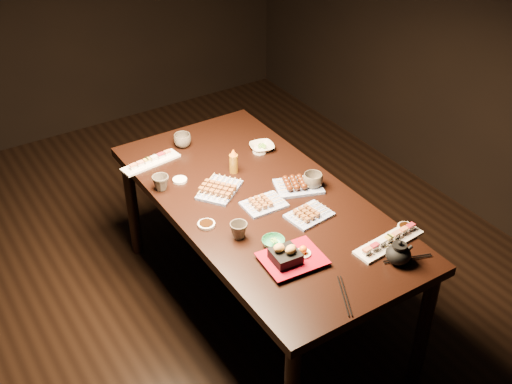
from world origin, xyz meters
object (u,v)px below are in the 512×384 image
Objects in this scene: teapot at (399,252)px; edamame_bowl_cream at (262,147)px; teacup_near_left at (239,230)px; sushi_platter_near at (389,240)px; teacup_far_right at (182,140)px; yakitori_plate_center at (264,201)px; yakitori_plate_right at (309,212)px; sushi_platter_far at (151,160)px; dining_table at (261,256)px; tempura_tray at (293,253)px; condiment_bottle at (233,161)px; teacup_far_left at (161,183)px; teacup_mid_right at (313,181)px; yakitori_plate_left at (219,186)px; edamame_bowl_green at (273,242)px.

edamame_bowl_cream is at bearing 93.21° from teapot.
sushi_platter_near is at bearing -36.62° from teacup_near_left.
sushi_platter_near is 3.73× the size of teacup_far_right.
yakitori_plate_right reaches higher than yakitori_plate_center.
yakitori_plate_center reaches higher than sushi_platter_far.
teapot is at bearing -76.37° from dining_table.
condiment_bottle is (0.16, 0.78, 0.02)m from tempura_tray.
teacup_far_left is at bearing -131.77° from teacup_far_right.
edamame_bowl_cream is 0.95× the size of condiment_bottle.
edamame_bowl_cream is at bearing 4.68° from teacup_far_left.
tempura_tray is (-0.14, -0.48, 0.43)m from dining_table.
teacup_mid_right is at bearing -52.26° from condiment_bottle.
yakitori_plate_center is at bearing -84.32° from teacup_far_right.
teacup_near_left reaches higher than yakitori_plate_left.
yakitori_plate_center is 0.55m from edamame_bowl_cream.
dining_table is 17.34× the size of teacup_mid_right.
yakitori_plate_center is 2.01× the size of teacup_mid_right.
edamame_bowl_cream is (0.28, 0.42, 0.39)m from dining_table.
edamame_bowl_green is 1.03m from teacup_far_right.
sushi_platter_far is 3.91× the size of teacup_far_left.
yakitori_plate_left is at bearing 151.77° from teacup_mid_right.
teacup_near_left is 0.85× the size of teacup_far_right.
yakitori_plate_right is 0.50m from yakitori_plate_left.
yakitori_plate_center is at bearing 107.35° from sushi_platter_far.
dining_table is 0.63m from edamame_bowl_cream.
edamame_bowl_green is 0.79× the size of edamame_bowl_cream.
teapot is at bearing -93.12° from teacup_mid_right.
teacup_far_right is at bearing 86.62° from edamame_bowl_green.
teacup_near_left reaches higher than yakitori_plate_right.
teacup_mid_right is 1.04× the size of teacup_far_right.
teacup_mid_right is (0.54, 0.15, 0.00)m from teacup_near_left.
teacup_far_right is 0.74× the size of teapot.
edamame_bowl_cream is at bearing 59.63° from yakitori_plate_center.
tempura_tray is (-0.00, -0.66, 0.02)m from yakitori_plate_left.
teacup_far_left is at bearing 171.59° from condiment_bottle.
sushi_platter_near is 1.20m from teacup_far_left.
yakitori_plate_left is 1.65× the size of condiment_bottle.
teacup_far_left is 0.61× the size of condiment_bottle.
edamame_bowl_green is at bearing -127.09° from yakitori_plate_left.
yakitori_plate_center reaches higher than edamame_bowl_cream.
teacup_near_left is (-0.56, 0.42, 0.02)m from sushi_platter_near.
edamame_bowl_green is 0.74m from teacup_far_left.
teacup_near_left reaches higher than sushi_platter_far.
tempura_tray is 2.03× the size of teapot.
condiment_bottle is at bearing 1.00° from yakitori_plate_left.
edamame_bowl_green is 0.39× the size of tempura_tray.
dining_table is 0.47m from yakitori_plate_left.
yakitori_plate_center reaches higher than edamame_bowl_green.
yakitori_plate_left is (-0.14, 0.18, 0.41)m from dining_table.
edamame_bowl_green and edamame_bowl_cream have the same top height.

